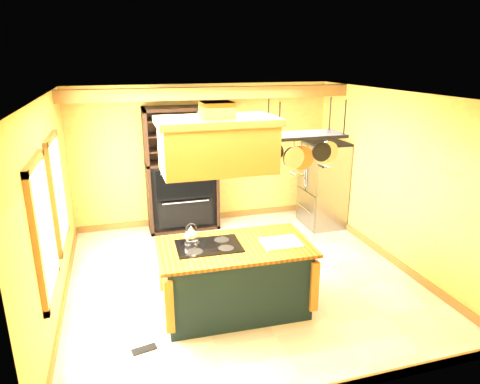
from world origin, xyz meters
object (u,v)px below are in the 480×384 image
hutch (182,183)px  pot_rack (305,143)px  refrigerator (323,186)px  kitchen_island (235,277)px  range_hood (217,143)px

hutch → pot_rack: bearing=-70.2°
pot_rack → refrigerator: 3.16m
kitchen_island → range_hood: range_hood is taller
range_hood → hutch: range_hood is taller
pot_rack → refrigerator: pot_rack is taller
refrigerator → hutch: (-2.63, 0.63, 0.11)m
refrigerator → kitchen_island: bearing=-135.5°
range_hood → hutch: bearing=89.7°
refrigerator → range_hood: bearing=-137.7°
kitchen_island → refrigerator: size_ratio=1.20×
range_hood → hutch: (0.02, 3.04, -1.34)m
pot_rack → hutch: pot_rack is taller
kitchen_island → hutch: (-0.18, 3.04, 0.43)m
range_hood → pot_rack: same height
kitchen_island → refrigerator: (2.44, 2.40, 0.32)m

